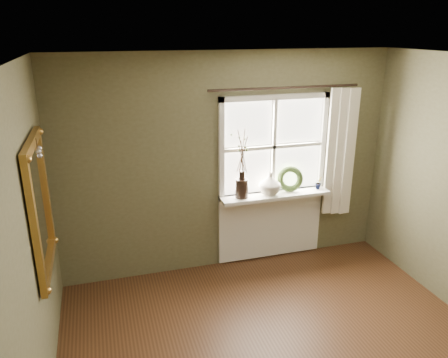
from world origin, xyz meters
TOP-DOWN VIEW (x-y plane):
  - ceiling at (0.00, 0.00)m, footprint 4.50×4.50m
  - wall_back at (0.00, 2.30)m, footprint 4.00×0.10m
  - wall_left at (-2.05, 0.00)m, footprint 0.10×4.50m
  - window_frame at (0.55, 2.23)m, footprint 1.36×0.06m
  - window_sill at (0.55, 2.12)m, footprint 1.36×0.26m
  - window_apron at (0.55, 2.23)m, footprint 1.36×0.04m
  - dark_jug at (0.12, 2.12)m, footprint 0.16×0.16m
  - cream_vase at (0.48, 2.12)m, footprint 0.30×0.30m
  - wreath at (0.76, 2.16)m, footprint 0.35×0.23m
  - potted_plant_left at (0.10, 2.12)m, footprint 0.10×0.07m
  - potted_plant_right at (1.13, 2.12)m, footprint 0.11×0.10m
  - curtain at (1.39, 2.13)m, footprint 0.36×0.12m
  - curtain_rod at (0.65, 2.17)m, footprint 1.84×0.03m
  - gilt_mirror at (-1.96, 1.19)m, footprint 0.10×0.97m

SIDE VIEW (x-z plane):
  - window_apron at x=0.55m, z-range 0.02..0.90m
  - window_sill at x=0.55m, z-range 0.88..0.92m
  - potted_plant_right at x=1.13m, z-range 0.92..1.08m
  - potted_plant_left at x=0.10m, z-range 0.92..1.10m
  - dark_jug at x=0.12m, z-range 0.92..1.15m
  - wreath at x=0.76m, z-range 0.88..1.20m
  - cream_vase at x=0.48m, z-range 0.92..1.19m
  - wall_back at x=0.00m, z-range 0.00..2.60m
  - wall_left at x=-2.05m, z-range 0.00..2.60m
  - curtain at x=1.39m, z-range 0.57..2.16m
  - gilt_mirror at x=-1.96m, z-range 0.85..2.01m
  - window_frame at x=0.55m, z-range 0.86..2.10m
  - curtain_rod at x=0.65m, z-range 2.16..2.20m
  - ceiling at x=0.00m, z-range 2.60..2.60m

